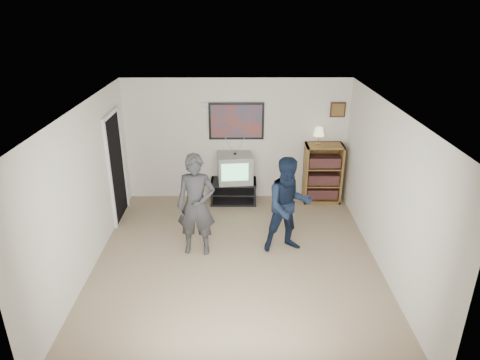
{
  "coord_description": "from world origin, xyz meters",
  "views": [
    {
      "loc": [
        0.03,
        -5.78,
        3.9
      ],
      "look_at": [
        0.06,
        0.67,
        1.15
      ],
      "focal_mm": 32.0,
      "sensor_mm": 36.0,
      "label": 1
    }
  ],
  "objects_px": {
    "crt_television": "(235,168)",
    "person_tall": "(196,205)",
    "bookshelf": "(323,173)",
    "person_short": "(289,205)",
    "media_stand": "(234,191)"
  },
  "relations": [
    {
      "from": "media_stand",
      "to": "person_short",
      "type": "relative_size",
      "value": 0.58
    },
    {
      "from": "crt_television",
      "to": "person_short",
      "type": "distance_m",
      "value": 2.03
    },
    {
      "from": "bookshelf",
      "to": "person_tall",
      "type": "bearing_deg",
      "value": -141.03
    },
    {
      "from": "crt_television",
      "to": "person_tall",
      "type": "bearing_deg",
      "value": -113.55
    },
    {
      "from": "crt_television",
      "to": "person_short",
      "type": "xyz_separation_m",
      "value": [
        0.88,
        -1.83,
        0.06
      ]
    },
    {
      "from": "crt_television",
      "to": "bookshelf",
      "type": "distance_m",
      "value": 1.8
    },
    {
      "from": "media_stand",
      "to": "person_tall",
      "type": "bearing_deg",
      "value": -106.07
    },
    {
      "from": "crt_television",
      "to": "bookshelf",
      "type": "bearing_deg",
      "value": -4.06
    },
    {
      "from": "media_stand",
      "to": "person_tall",
      "type": "distance_m",
      "value": 2.07
    },
    {
      "from": "crt_television",
      "to": "person_tall",
      "type": "height_order",
      "value": "person_tall"
    },
    {
      "from": "media_stand",
      "to": "bookshelf",
      "type": "distance_m",
      "value": 1.86
    },
    {
      "from": "person_short",
      "to": "crt_television",
      "type": "bearing_deg",
      "value": 104.5
    },
    {
      "from": "crt_television",
      "to": "person_tall",
      "type": "xyz_separation_m",
      "value": [
        -0.61,
        -1.89,
        0.1
      ]
    },
    {
      "from": "crt_television",
      "to": "media_stand",
      "type": "bearing_deg",
      "value": 174.34
    },
    {
      "from": "crt_television",
      "to": "person_tall",
      "type": "distance_m",
      "value": 1.99
    }
  ]
}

